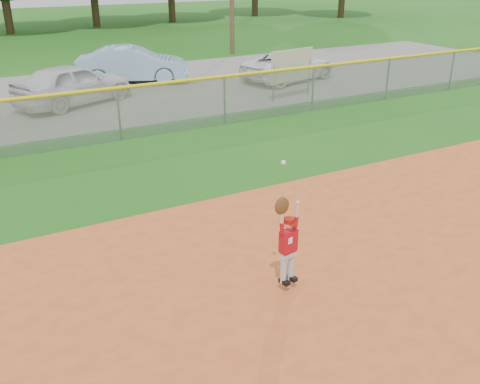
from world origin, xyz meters
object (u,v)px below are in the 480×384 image
object	(u,v)px
car_blue	(133,64)
ballplayer	(287,240)
car_white_b	(289,66)
sponsor_sign	(292,67)
car_white_a	(73,84)

from	to	relation	value
car_blue	ballplayer	xyz separation A→B (m)	(-2.88, -15.91, 0.13)
car_blue	car_white_b	distance (m)	6.55
ballplayer	sponsor_sign	bearing A→B (deg)	55.76
car_white_b	car_white_a	bearing A→B (deg)	74.50
car_blue	ballplayer	bearing A→B (deg)	-168.69
car_white_b	ballplayer	world-z (taller)	ballplayer
car_white_a	car_blue	bearing A→B (deg)	-73.63
car_white_a	car_blue	xyz separation A→B (m)	(3.02, 2.59, 0.01)
car_white_a	ballplayer	bearing A→B (deg)	156.41
car_white_a	car_blue	distance (m)	3.98
car_white_a	car_white_b	distance (m)	8.97
car_white_a	car_white_b	world-z (taller)	car_white_a
sponsor_sign	car_blue	bearing A→B (deg)	126.97
car_white_a	car_white_b	bearing A→B (deg)	-115.15
car_white_a	ballplayer	xyz separation A→B (m)	(0.14, -13.32, 0.14)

